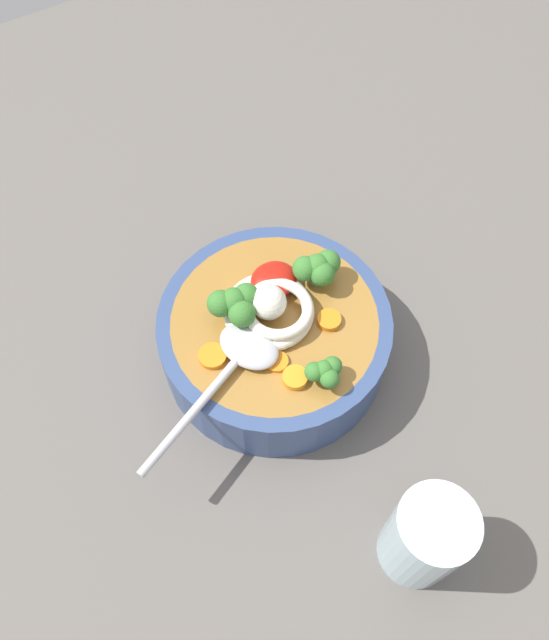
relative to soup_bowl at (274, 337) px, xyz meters
The scene contains 13 objects.
table_slab 6.04cm from the soup_bowl, 23.27° to the left, with size 136.00×136.00×4.29cm, color #5B5651.
soup_bowl is the anchor object (origin of this frame).
noodle_pile 4.51cm from the soup_bowl, 87.06° to the left, with size 9.65×9.46×3.88cm.
soup_spoon 6.76cm from the soup_bowl, 156.88° to the right, with size 17.15×9.88×1.60cm.
chili_sauce_dollop 5.90cm from the soup_bowl, 58.04° to the left, with size 4.68×4.21×2.10cm, color #B2190F.
broccoli_floret_front 9.25cm from the soup_bowl, 85.84° to the right, with size 3.52×3.03×2.78cm.
broccoli_floret_center 6.83cm from the soup_bowl, 144.36° to the left, with size 5.04×4.33×3.98cm.
broccoli_floret_beside_noodles 8.31cm from the soup_bowl, 14.53° to the left, with size 4.84×4.16×3.82cm.
carrot_slice_extra_b 5.76cm from the soup_bowl, 118.38° to the right, with size 2.15×2.15×0.42cm, color orange.
carrot_slice_far 7.86cm from the soup_bowl, behind, with size 2.62×2.62×0.58cm, color orange.
carrot_slice_beside_chili 7.51cm from the soup_bowl, 104.60° to the right, with size 2.33×2.33×0.77cm, color orange.
carrot_slice_right 6.33cm from the soup_bowl, 33.07° to the right, with size 2.29×2.29×0.64cm, color orange.
drinking_glass 23.49cm from the soup_bowl, 89.13° to the right, with size 6.50×6.50×10.79cm, color silver.
Camera 1 is at (-17.92, -27.42, 63.46)cm, focal length 35.65 mm.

